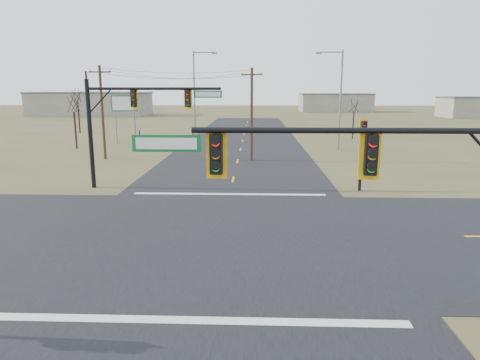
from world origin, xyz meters
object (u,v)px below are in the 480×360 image
utility_pole_near (252,113)px  streetlight_c (196,90)px  mast_arm_far (134,110)px  streetlight_a (339,95)px  utility_pole_far (102,111)px  bare_tree_b (77,95)px  pedestal_signal_ne (363,139)px  bare_tree_c (354,106)px  mast_arm_near (366,170)px  bare_tree_a (73,103)px  highway_sign (125,109)px

utility_pole_near → streetlight_c: size_ratio=0.74×
mast_arm_far → utility_pole_near: utility_pole_near is taller
streetlight_a → utility_pole_near: bearing=-138.9°
mast_arm_far → utility_pole_far: (-6.31, 11.85, -0.63)m
mast_arm_far → streetlight_a: bearing=65.8°
streetlight_a → bare_tree_b: (-35.25, 16.90, -0.20)m
streetlight_c → pedestal_signal_ne: bearing=-86.4°
bare_tree_c → streetlight_a: bearing=-111.0°
bare_tree_c → mast_arm_far: bearing=-125.0°
mast_arm_near → utility_pole_near: (-3.21, 28.21, -0.03)m
pedestal_signal_ne → bare_tree_c: size_ratio=0.84×
mast_arm_far → pedestal_signal_ne: bearing=15.7°
utility_pole_near → bare_tree_b: (-26.07, 24.35, 1.30)m
mast_arm_near → utility_pole_near: 28.40m
mast_arm_near → streetlight_c: size_ratio=0.91×
streetlight_a → mast_arm_far: bearing=-129.3°
pedestal_signal_ne → bare_tree_b: 49.24m
mast_arm_near → streetlight_a: (5.97, 35.66, 1.47)m
streetlight_c → bare_tree_a: (-12.10, -10.37, -1.32)m
mast_arm_near → highway_sign: (-18.67, 40.71, -0.31)m
utility_pole_near → bare_tree_c: size_ratio=1.50×
utility_pole_near → streetlight_a: (9.18, 7.45, 1.50)m
bare_tree_a → bare_tree_c: size_ratio=1.14×
utility_pole_far → streetlight_c: bearing=70.0°
mast_arm_far → bare_tree_b: (-18.53, 35.88, 0.54)m
utility_pole_far → bare_tree_c: 32.65m
streetlight_a → bare_tree_c: 11.77m
streetlight_a → bare_tree_a: streetlight_a is taller
utility_pole_far → highway_sign: bearing=97.5°
streetlight_a → mast_arm_near: bearing=-97.4°
bare_tree_a → bare_tree_c: 34.69m
streetlight_c → utility_pole_near: bearing=-89.9°
mast_arm_far → streetlight_a: size_ratio=0.84×
streetlight_a → bare_tree_c: size_ratio=1.88×
pedestal_signal_ne → bare_tree_b: bare_tree_b is taller
mast_arm_near → mast_arm_far: size_ratio=1.17×
utility_pole_far → mast_arm_near: bearing=-59.1°
utility_pole_far → bare_tree_b: 26.98m
pedestal_signal_ne → streetlight_a: bearing=72.1°
bare_tree_b → streetlight_a: bearing=-25.6°
bare_tree_c → mast_arm_near: bearing=-102.3°
streetlight_a → highway_sign: bearing=170.5°
bare_tree_a → bare_tree_c: bare_tree_a is taller
utility_pole_far → bare_tree_c: utility_pole_far is taller
bare_tree_c → utility_pole_near: bearing=-126.1°
highway_sign → bare_tree_b: bearing=120.9°
utility_pole_near → bare_tree_a: size_ratio=1.31×
bare_tree_b → pedestal_signal_ne: bearing=-47.5°
mast_arm_far → utility_pole_near: bearing=74.0°
utility_pole_near → streetlight_a: streetlight_a is taller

